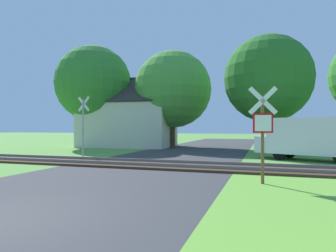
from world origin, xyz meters
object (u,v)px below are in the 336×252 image
object	(u,v)px
house	(129,123)
tree_center	(173,89)
mail_truck	(309,137)
stop_sign_near	(263,128)
tree_left	(94,84)
tree_right	(268,79)
crossing_sign_far	(83,122)

from	to	relation	value
house	tree_center	size ratio (longest dim) A/B	1.01
mail_truck	stop_sign_near	bearing A→B (deg)	-174.35
tree_left	mail_truck	world-z (taller)	tree_left
tree_right	tree_left	bearing A→B (deg)	176.15
house	tree_right	bearing A→B (deg)	-12.81
stop_sign_near	tree_center	xyz separation A→B (m)	(-7.61, 15.45, 3.36)
stop_sign_near	mail_truck	size ratio (longest dim) A/B	0.57
mail_truck	crossing_sign_far	bearing A→B (deg)	123.32
tree_right	stop_sign_near	bearing A→B (deg)	-91.25
house	tree_center	xyz separation A→B (m)	(4.08, 0.35, 2.91)
tree_center	mail_truck	bearing A→B (deg)	-38.67
stop_sign_near	tree_left	world-z (taller)	tree_left
tree_right	crossing_sign_far	bearing A→B (deg)	-142.37
tree_left	tree_center	distance (m)	7.24
house	tree_right	size ratio (longest dim) A/B	1.02
tree_left	tree_right	size ratio (longest dim) A/B	1.09
mail_truck	tree_right	bearing A→B (deg)	42.27
stop_sign_near	house	bearing A→B (deg)	-63.59
house	tree_left	world-z (taller)	tree_left
stop_sign_near	tree_center	distance (m)	17.55
crossing_sign_far	stop_sign_near	bearing A→B (deg)	-16.54
crossing_sign_far	mail_truck	bearing A→B (deg)	22.23
crossing_sign_far	tree_right	distance (m)	13.20
stop_sign_near	tree_right	size ratio (longest dim) A/B	0.36
tree_right	tree_center	size ratio (longest dim) A/B	0.99
tree_left	tree_right	world-z (taller)	tree_left
crossing_sign_far	mail_truck	distance (m)	12.37
mail_truck	tree_left	bearing A→B (deg)	91.45
tree_left	crossing_sign_far	bearing A→B (deg)	-61.29
tree_center	tree_right	bearing A→B (deg)	-17.14
crossing_sign_far	tree_left	world-z (taller)	tree_left
crossing_sign_far	house	distance (m)	10.07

